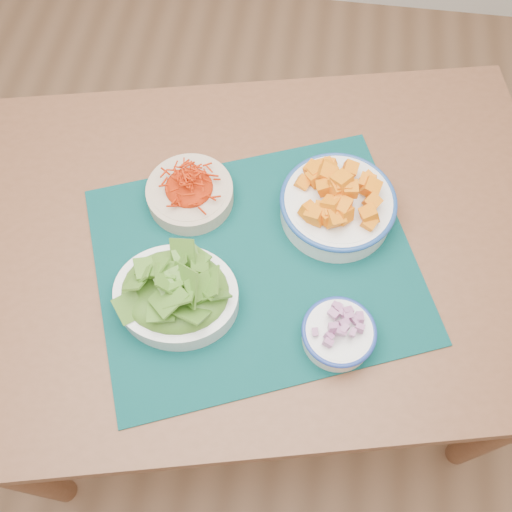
{
  "coord_description": "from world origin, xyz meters",
  "views": [
    {
      "loc": [
        0.41,
        -0.2,
        1.74
      ],
      "look_at": [
        0.34,
        0.28,
        0.78
      ],
      "focal_mm": 40.0,
      "sensor_mm": 36.0,
      "label": 1
    }
  ],
  "objects": [
    {
      "name": "carrot_bowl",
      "position": [
        0.19,
        0.41,
        0.79
      ],
      "size": [
        0.22,
        0.22,
        0.07
      ],
      "rotation": [
        0.0,
        0.0,
        0.34
      ],
      "color": "beige",
      "rests_on": "placemat"
    },
    {
      "name": "squash_bowl",
      "position": [
        0.49,
        0.41,
        0.8
      ],
      "size": [
        0.29,
        0.29,
        0.1
      ],
      "rotation": [
        0.0,
        0.0,
        -0.36
      ],
      "color": "white",
      "rests_on": "placemat"
    },
    {
      "name": "onion_bowl",
      "position": [
        0.51,
        0.15,
        0.79
      ],
      "size": [
        0.16,
        0.16,
        0.07
      ],
      "rotation": [
        0.0,
        0.0,
        0.37
      ],
      "color": "white",
      "rests_on": "placemat"
    },
    {
      "name": "lettuce_bowl",
      "position": [
        0.21,
        0.18,
        0.8
      ],
      "size": [
        0.23,
        0.19,
        0.1
      ],
      "rotation": [
        0.0,
        0.0,
        -0.0
      ],
      "color": "white",
      "rests_on": "placemat"
    },
    {
      "name": "table",
      "position": [
        0.33,
        0.34,
        0.66
      ],
      "size": [
        1.4,
        1.09,
        0.75
      ],
      "rotation": [
        0.0,
        0.0,
        0.22
      ],
      "color": "brown",
      "rests_on": "ground"
    },
    {
      "name": "ground",
      "position": [
        0.0,
        0.0,
        0.0
      ],
      "size": [
        4.0,
        4.0,
        0.0
      ],
      "primitive_type": "plane",
      "color": "#966948",
      "rests_on": "ground"
    },
    {
      "name": "placemat",
      "position": [
        0.34,
        0.28,
        0.75
      ],
      "size": [
        0.75,
        0.69,
        0.0
      ],
      "primitive_type": "cube",
      "rotation": [
        0.0,
        0.0,
        0.38
      ],
      "color": "#032B2B",
      "rests_on": "table"
    }
  ]
}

